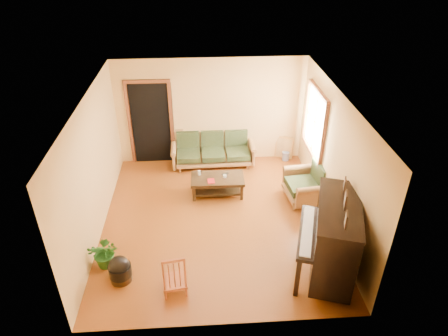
{
  "coord_description": "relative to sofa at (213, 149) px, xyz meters",
  "views": [
    {
      "loc": [
        -0.26,
        -6.38,
        5.12
      ],
      "look_at": [
        0.17,
        0.2,
        1.1
      ],
      "focal_mm": 32.0,
      "sensor_mm": 36.0,
      "label": 1
    }
  ],
  "objects": [
    {
      "name": "doorway",
      "position": [
        -1.48,
        0.29,
        0.6
      ],
      "size": [
        1.08,
        0.16,
        2.05
      ],
      "primitive_type": "cube",
      "color": "black",
      "rests_on": "floor"
    },
    {
      "name": "ceramic_crock",
      "position": [
        1.85,
        0.11,
        -0.32
      ],
      "size": [
        0.21,
        0.21,
        0.22
      ],
      "primitive_type": "cylinder",
      "rotation": [
        0.0,
        0.0,
        -0.2
      ],
      "color": "#2F448F",
      "rests_on": "floor"
    },
    {
      "name": "window",
      "position": [
        2.18,
        -0.89,
        1.07
      ],
      "size": [
        0.12,
        1.36,
        1.46
      ],
      "primitive_type": "cube",
      "color": "white",
      "rests_on": "right_wall"
    },
    {
      "name": "book",
      "position": [
        -0.17,
        -1.42,
        0.0
      ],
      "size": [
        0.17,
        0.21,
        0.02
      ],
      "primitive_type": "imported",
      "rotation": [
        0.0,
        0.0,
        0.08
      ],
      "color": "maroon",
      "rests_on": "coffee_table"
    },
    {
      "name": "piano",
      "position": [
        1.85,
        -3.72,
        0.27
      ],
      "size": [
        1.35,
        1.77,
        1.39
      ],
      "primitive_type": "cube",
      "rotation": [
        0.0,
        0.0,
        -0.3
      ],
      "color": "black",
      "rests_on": "floor"
    },
    {
      "name": "floor",
      "position": [
        -0.03,
        -2.19,
        -0.43
      ],
      "size": [
        5.0,
        5.0,
        0.0
      ],
      "primitive_type": "plane",
      "color": "#612D0C",
      "rests_on": "ground"
    },
    {
      "name": "footstool",
      "position": [
        -1.71,
        -3.69,
        -0.25
      ],
      "size": [
        0.42,
        0.42,
        0.36
      ],
      "primitive_type": "cylinder",
      "rotation": [
        0.0,
        0.0,
        0.12
      ],
      "color": "black",
      "rests_on": "floor"
    },
    {
      "name": "coffee_table",
      "position": [
        0.04,
        -1.26,
        -0.22
      ],
      "size": [
        1.17,
        0.65,
        0.42
      ],
      "primitive_type": "cube",
      "rotation": [
        0.0,
        0.0,
        -0.02
      ],
      "color": "black",
      "rests_on": "floor"
    },
    {
      "name": "leaning_frame",
      "position": [
        1.82,
        0.23,
        -0.12
      ],
      "size": [
        0.46,
        0.27,
        0.61
      ],
      "primitive_type": "cube",
      "rotation": [
        0.0,
        0.0,
        -0.39
      ],
      "color": "#BF883F",
      "rests_on": "floor"
    },
    {
      "name": "potted_plant",
      "position": [
        -2.0,
        -3.34,
        -0.13
      ],
      "size": [
        0.59,
        0.53,
        0.59
      ],
      "primitive_type": "imported",
      "rotation": [
        0.0,
        0.0,
        -0.15
      ],
      "color": "#245B1A",
      "rests_on": "floor"
    },
    {
      "name": "remote",
      "position": [
        0.22,
        -1.14,
        0.0
      ],
      "size": [
        0.16,
        0.09,
        0.02
      ],
      "primitive_type": "cube",
      "rotation": [
        0.0,
        0.0,
        0.29
      ],
      "color": "black",
      "rests_on": "coffee_table"
    },
    {
      "name": "sofa",
      "position": [
        0.0,
        0.0,
        0.0
      ],
      "size": [
        2.01,
        0.88,
        0.85
      ],
      "primitive_type": "cube",
      "rotation": [
        0.0,
        0.0,
        0.02
      ],
      "color": "olive",
      "rests_on": "floor"
    },
    {
      "name": "armchair",
      "position": [
        1.9,
        -1.61,
        0.03
      ],
      "size": [
        0.98,
        1.01,
        0.92
      ],
      "primitive_type": "cube",
      "rotation": [
        0.0,
        0.0,
        0.12
      ],
      "color": "olive",
      "rests_on": "floor"
    },
    {
      "name": "glass_jar",
      "position": [
        0.2,
        -1.26,
        0.02
      ],
      "size": [
        0.09,
        0.09,
        0.05
      ],
      "primitive_type": "cylinder",
      "rotation": [
        0.0,
        0.0,
        0.06
      ],
      "color": "white",
      "rests_on": "coffee_table"
    },
    {
      "name": "candle",
      "position": [
        -0.35,
        -1.13,
        0.05
      ],
      "size": [
        0.08,
        0.08,
        0.11
      ],
      "primitive_type": "cylinder",
      "rotation": [
        0.0,
        0.0,
        -0.22
      ],
      "color": "silver",
      "rests_on": "coffee_table"
    },
    {
      "name": "red_chair",
      "position": [
        -0.79,
        -3.98,
        -0.01
      ],
      "size": [
        0.44,
        0.47,
        0.83
      ],
      "primitive_type": "cube",
      "rotation": [
        0.0,
        0.0,
        0.13
      ],
      "color": "brown",
      "rests_on": "floor"
    }
  ]
}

